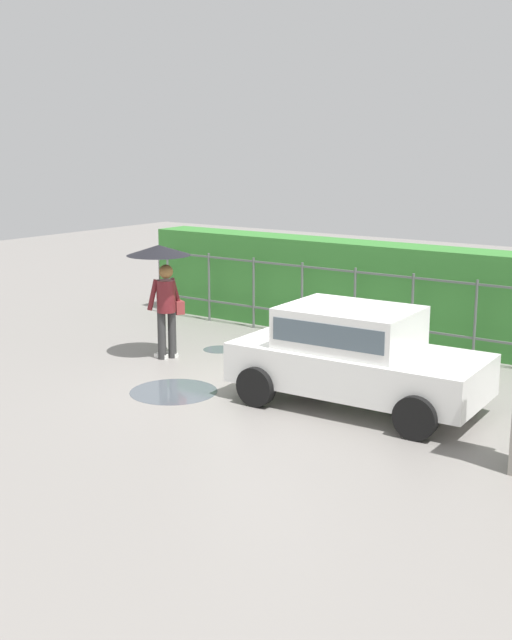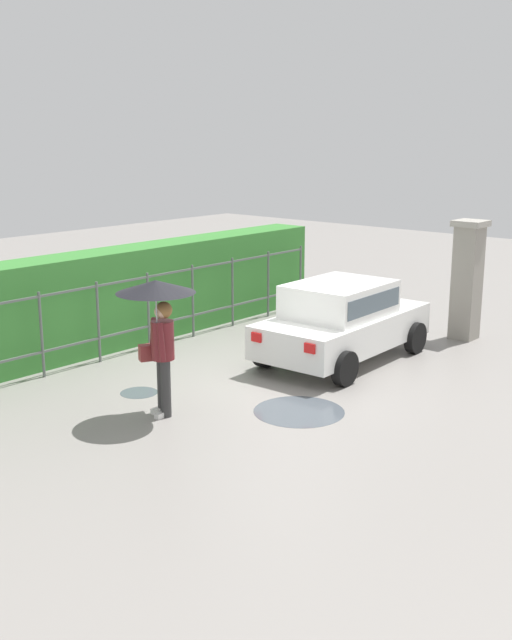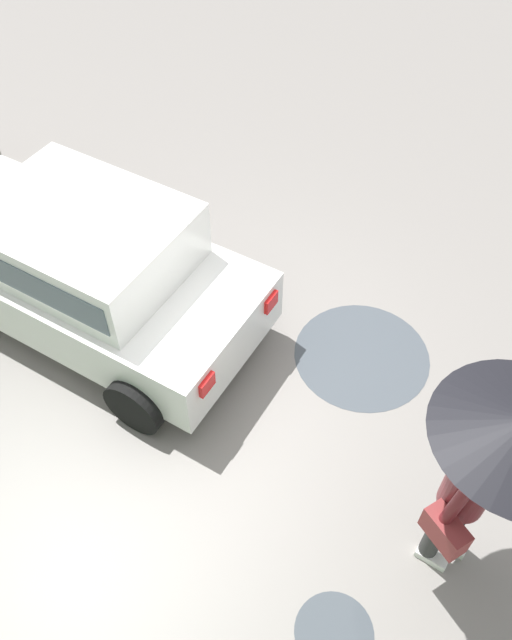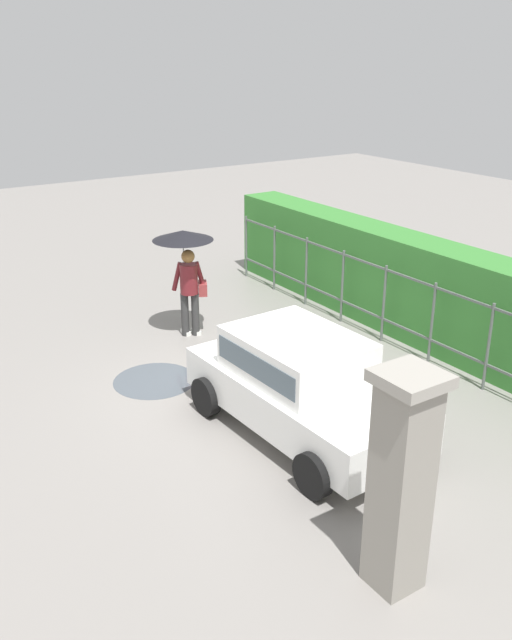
# 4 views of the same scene
# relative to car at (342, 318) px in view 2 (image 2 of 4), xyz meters

# --- Properties ---
(ground_plane) EXTENTS (40.00, 40.00, 0.00)m
(ground_plane) POSITION_rel_car_xyz_m (-1.66, 0.08, -0.80)
(ground_plane) COLOR gray
(car) EXTENTS (3.80, 1.98, 1.48)m
(car) POSITION_rel_car_xyz_m (0.00, 0.00, 0.00)
(car) COLOR white
(car) RESTS_ON ground
(pedestrian) EXTENTS (1.15, 1.15, 2.06)m
(pedestrian) POSITION_rel_car_xyz_m (-4.11, 0.38, 0.78)
(pedestrian) COLOR #333333
(pedestrian) RESTS_ON ground
(gate_pillar) EXTENTS (0.60, 0.60, 2.42)m
(gate_pillar) POSITION_rel_car_xyz_m (2.96, -0.99, 0.44)
(gate_pillar) COLOR gray
(gate_pillar) RESTS_ON ground
(fence_section) EXTENTS (9.64, 0.05, 1.50)m
(fence_section) POSITION_rel_car_xyz_m (-1.78, 3.29, 0.02)
(fence_section) COLOR #59605B
(fence_section) RESTS_ON ground
(hedge_row) EXTENTS (10.59, 0.90, 1.90)m
(hedge_row) POSITION_rel_car_xyz_m (-1.78, 4.01, 0.15)
(hedge_row) COLOR #387F33
(hedge_row) RESTS_ON ground
(puddle_near) EXTENTS (1.38, 1.38, 0.00)m
(puddle_near) POSITION_rel_car_xyz_m (-2.62, -1.06, -0.80)
(puddle_near) COLOR #4C545B
(puddle_near) RESTS_ON ground
(puddle_far) EXTENTS (0.61, 0.61, 0.00)m
(puddle_far) POSITION_rel_car_xyz_m (-3.65, 1.42, -0.80)
(puddle_far) COLOR #4C545B
(puddle_far) RESTS_ON ground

